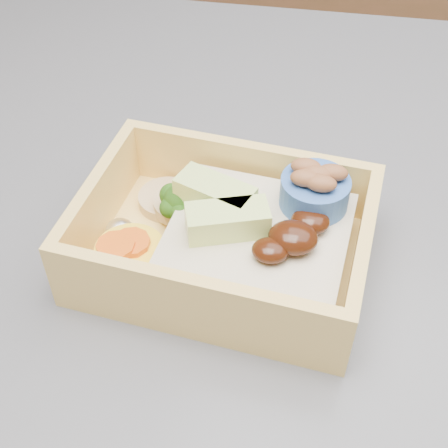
# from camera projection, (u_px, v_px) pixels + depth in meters

# --- Properties ---
(bento_box) EXTENTS (0.21, 0.17, 0.07)m
(bento_box) POSITION_uv_depth(u_px,v_px,m) (233.00, 237.00, 0.44)
(bento_box) COLOR #FACB67
(bento_box) RESTS_ON island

